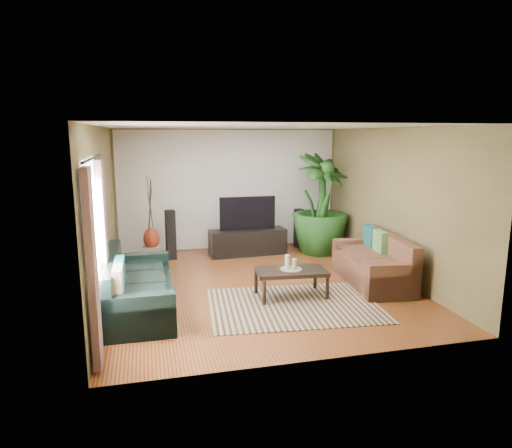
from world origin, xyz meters
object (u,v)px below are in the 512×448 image
object	(u,v)px
television	(247,213)
vase	(151,239)
sofa_left	(139,283)
tv_stand	(248,242)
potted_plant	(321,204)
speaker_right	(299,228)
sofa_right	(372,260)
side_table	(126,275)
pedestal	(152,255)
speaker_left	(171,235)
coffee_table	(291,283)

from	to	relation	value
television	vase	size ratio (longest dim) A/B	2.70
sofa_left	tv_stand	bearing A→B (deg)	-39.00
tv_stand	television	world-z (taller)	television
television	potted_plant	bearing A→B (deg)	-8.18
television	speaker_right	world-z (taller)	television
sofa_left	sofa_right	world-z (taller)	same
sofa_right	vase	xyz separation A→B (m)	(-3.73, 2.21, 0.09)
sofa_right	side_table	world-z (taller)	sofa_right
tv_stand	potted_plant	distance (m)	1.79
television	vase	world-z (taller)	television
sofa_left	potted_plant	world-z (taller)	potted_plant
sofa_right	television	world-z (taller)	television
pedestal	potted_plant	bearing A→B (deg)	0.10
television	side_table	xyz separation A→B (m)	(-2.49, -1.70, -0.67)
sofa_right	speaker_left	size ratio (longest dim) A/B	1.83
tv_stand	vase	xyz separation A→B (m)	(-2.04, -0.21, 0.24)
potted_plant	vase	bearing A→B (deg)	-179.90
potted_plant	sofa_left	bearing A→B (deg)	-146.50
speaker_left	potted_plant	distance (m)	3.28
speaker_left	television	bearing A→B (deg)	-10.03
sofa_right	speaker_left	xyz separation A→B (m)	(-3.34, 2.44, 0.09)
tv_stand	speaker_left	distance (m)	1.66
side_table	vase	bearing A→B (deg)	72.75
television	speaker_right	xyz separation A→B (m)	(1.29, 0.37, -0.47)
coffee_table	vase	bearing A→B (deg)	134.95
sofa_left	sofa_right	distance (m)	3.97
potted_plant	side_table	xyz separation A→B (m)	(-4.08, -1.47, -0.85)
vase	sofa_right	bearing A→B (deg)	-30.59
pedestal	vase	world-z (taller)	vase
speaker_left	pedestal	bearing A→B (deg)	-158.70
television	speaker_right	size ratio (longest dim) A/B	1.36
coffee_table	speaker_right	distance (m)	3.37
sofa_right	side_table	xyz separation A→B (m)	(-4.19, 0.74, -0.19)
coffee_table	tv_stand	bearing A→B (deg)	96.81
sofa_right	vase	distance (m)	4.33
sofa_right	potted_plant	size ratio (longest dim) A/B	0.87
speaker_right	pedestal	distance (m)	3.40
potted_plant	pedestal	size ratio (longest dim) A/B	6.19
speaker_right	side_table	size ratio (longest dim) A/B	1.87
television	pedestal	bearing A→B (deg)	-173.46
television	vase	distance (m)	2.09
side_table	sofa_left	bearing A→B (deg)	-77.94
coffee_table	speaker_right	world-z (taller)	speaker_right
speaker_right	side_table	world-z (taller)	speaker_right
television	tv_stand	bearing A→B (deg)	-90.00
speaker_left	pedestal	world-z (taller)	speaker_left
sofa_left	pedestal	size ratio (longest dim) A/B	6.35
potted_plant	vase	size ratio (longest dim) A/B	4.84
pedestal	coffee_table	bearing A→B (deg)	-49.86
vase	side_table	xyz separation A→B (m)	(-0.46, -1.47, -0.27)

